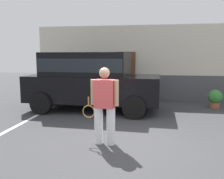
# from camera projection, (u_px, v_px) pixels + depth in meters

# --- Properties ---
(ground_plane) EXTENTS (40.00, 40.00, 0.00)m
(ground_plane) POSITION_uv_depth(u_px,v_px,m) (124.00, 144.00, 5.42)
(ground_plane) COLOR #38383A
(parking_stripe_0) EXTENTS (0.12, 4.40, 0.01)m
(parking_stripe_0) POSITION_uv_depth(u_px,v_px,m) (27.00, 120.00, 7.39)
(parking_stripe_0) COLOR silver
(parking_stripe_0) RESTS_ON ground_plane
(house_frontage) EXTENTS (9.11, 0.40, 3.23)m
(house_frontage) POSITION_uv_depth(u_px,v_px,m) (139.00, 65.00, 10.77)
(house_frontage) COLOR beige
(house_frontage) RESTS_ON ground_plane
(parked_suv) EXTENTS (4.66, 2.29, 2.05)m
(parked_suv) POSITION_uv_depth(u_px,v_px,m) (91.00, 78.00, 8.66)
(parked_suv) COLOR black
(parked_suv) RESTS_ON ground_plane
(tennis_player_man) EXTENTS (0.88, 0.30, 1.70)m
(tennis_player_man) POSITION_uv_depth(u_px,v_px,m) (104.00, 105.00, 5.34)
(tennis_player_man) COLOR white
(tennis_player_man) RESTS_ON ground_plane
(potted_plant_by_porch) EXTENTS (0.52, 0.52, 0.68)m
(potted_plant_by_porch) POSITION_uv_depth(u_px,v_px,m) (215.00, 98.00, 9.11)
(potted_plant_by_porch) COLOR #9E5638
(potted_plant_by_porch) RESTS_ON ground_plane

